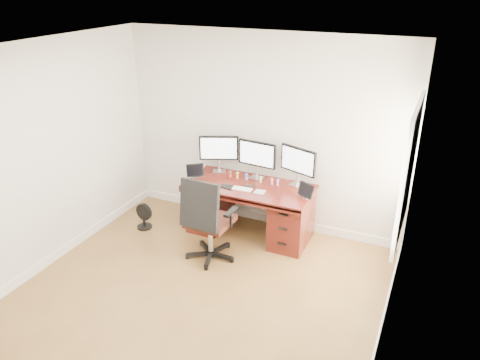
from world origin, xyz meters
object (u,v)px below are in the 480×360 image
at_px(desk, 250,208).
at_px(floor_fan, 144,217).
at_px(monitor_center, 257,155).
at_px(office_chair, 208,233).
at_px(keyboard, 242,189).

height_order(desk, floor_fan, desk).
relative_size(floor_fan, monitor_center, 0.67).
bearing_deg(office_chair, keyboard, 75.01).
distance_m(office_chair, keyboard, 0.75).
relative_size(desk, keyboard, 6.54).
bearing_deg(monitor_center, floor_fan, -147.78).
bearing_deg(keyboard, floor_fan, -171.26).
height_order(desk, keyboard, keyboard).
distance_m(floor_fan, monitor_center, 1.84).
bearing_deg(keyboard, desk, 77.34).
bearing_deg(floor_fan, office_chair, -8.25).
bearing_deg(monitor_center, keyboard, -88.53).
xyz_separation_m(monitor_center, keyboard, (-0.03, -0.43, -0.33)).
bearing_deg(desk, floor_fan, -161.76).
height_order(office_chair, monitor_center, monitor_center).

